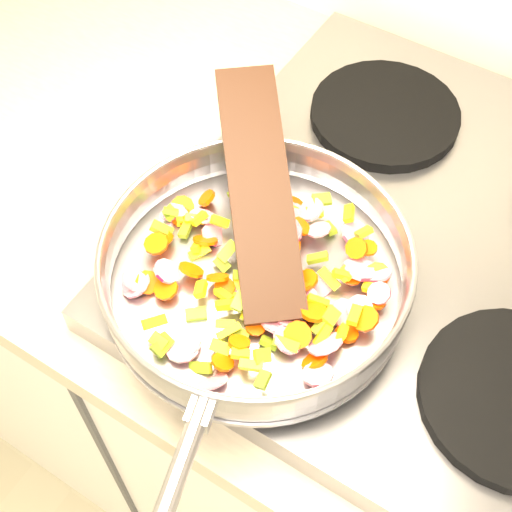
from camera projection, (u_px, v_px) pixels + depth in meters
The scene contains 6 objects.
cooktop at pixel (436, 250), 0.82m from camera, with size 0.60×0.60×0.04m, color #939399.
grate_fl at pixel (270, 268), 0.77m from camera, with size 0.19×0.19×0.02m, color black.
grate_bl at pixel (385, 114), 0.91m from camera, with size 0.19×0.19×0.02m, color black.
saute_pan at pixel (255, 269), 0.72m from camera, with size 0.36×0.52×0.06m.
vegetable_heap at pixel (266, 275), 0.74m from camera, with size 0.28×0.27×0.05m.
wooden_spatula at pixel (260, 190), 0.74m from camera, with size 0.28×0.06×0.01m, color black.
Camera 1 is at (-0.62, 1.15, 1.59)m, focal length 50.00 mm.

